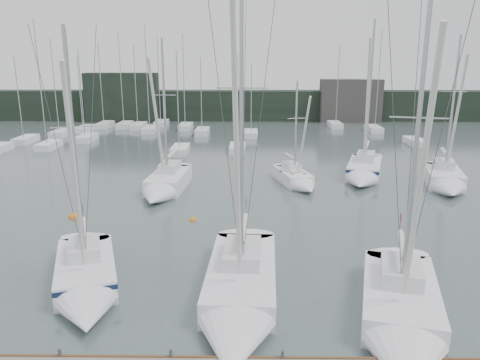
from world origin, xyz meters
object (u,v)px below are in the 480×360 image
sailboat_near_right (402,323)px  sailboat_mid_e (446,182)px  sailboat_near_left (86,284)px  buoy_c (74,218)px  sailboat_mid_c (298,181)px  buoy_a (193,220)px  sailboat_near_center (239,302)px  sailboat_mid_b (164,186)px  sailboat_mid_d (363,172)px

sailboat_near_right → sailboat_mid_e: sailboat_near_right is taller
sailboat_near_left → buoy_c: bearing=94.1°
sailboat_mid_c → sailboat_mid_e: size_ratio=0.71×
sailboat_mid_e → buoy_a: size_ratio=26.90×
sailboat_near_left → sailboat_near_right: (13.69, -3.09, 0.02)m
sailboat_mid_e → buoy_c: (-28.62, -7.46, -0.64)m
sailboat_near_right → sailboat_mid_c: 22.03m
sailboat_near_center → buoy_c: (-11.61, 12.24, -0.55)m
sailboat_mid_b → buoy_c: sailboat_mid_b is taller
sailboat_near_left → sailboat_mid_c: 22.30m
sailboat_mid_d → sailboat_mid_e: size_ratio=1.11×
buoy_a → buoy_c: size_ratio=0.73×
buoy_c → sailboat_mid_b: bearing=47.8°
sailboat_mid_b → sailboat_near_center: bearing=-66.2°
sailboat_mid_c → buoy_c: (-16.35, -8.16, -0.50)m
sailboat_mid_d → sailboat_near_left: bearing=-112.8°
sailboat_near_right → sailboat_mid_d: (4.31, 24.31, 0.08)m
buoy_a → sailboat_near_right: bearing=-53.6°
sailboat_mid_b → sailboat_mid_c: (11.07, 2.34, -0.12)m
sailboat_near_left → sailboat_near_right: 14.03m
sailboat_mid_b → sailboat_mid_c: sailboat_mid_b is taller
sailboat_near_center → sailboat_mid_c: bearing=79.6°
sailboat_near_left → sailboat_near_center: sailboat_near_center is taller
sailboat_near_left → sailboat_mid_c: bearing=39.3°
sailboat_mid_d → buoy_a: bearing=-124.7°
sailboat_near_center → sailboat_near_right: 6.73m
buoy_c → buoy_a: bearing=-3.0°
sailboat_near_left → sailboat_near_center: size_ratio=0.81×
sailboat_near_center → sailboat_near_right: size_ratio=1.12×
sailboat_near_left → sailboat_mid_e: (24.15, 18.16, 0.08)m
sailboat_near_center → sailboat_mid_d: 25.21m
sailboat_near_left → buoy_a: (3.84, 10.27, -0.56)m
sailboat_near_right → buoy_c: sailboat_near_right is taller
sailboat_mid_b → sailboat_mid_e: bearing=8.5°
buoy_c → sailboat_near_left: bearing=-67.3°
sailboat_mid_e → buoy_c: size_ratio=19.73×
sailboat_near_center → buoy_a: (-3.30, 11.81, -0.55)m
sailboat_mid_d → buoy_a: 17.90m
sailboat_mid_c → sailboat_mid_e: 12.29m
buoy_c → sailboat_near_right: bearing=-37.2°
sailboat_near_center → sailboat_mid_c: size_ratio=1.71×
sailboat_near_right → sailboat_mid_e: size_ratio=1.09×
sailboat_near_center → buoy_a: size_ratio=32.80×
sailboat_near_left → sailboat_mid_e: sailboat_mid_e is taller
buoy_a → sailboat_near_left: bearing=-110.5°
sailboat_near_left → buoy_a: size_ratio=26.47×
sailboat_near_center → sailboat_mid_d: size_ratio=1.10×
sailboat_mid_e → buoy_c: bearing=-151.3°
sailboat_mid_d → sailboat_mid_e: (6.16, -3.05, -0.02)m
sailboat_near_right → sailboat_mid_e: bearing=78.6°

